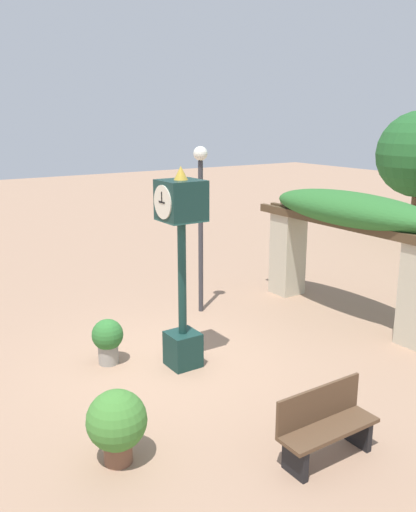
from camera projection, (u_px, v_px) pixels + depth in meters
name	position (u px, v px, depth m)	size (l,w,h in m)	color
ground_plane	(170.00, 363.00, 9.19)	(60.00, 60.00, 0.00)	#9E7A60
pedestal_clock	(182.00, 255.00, 8.63)	(0.64, 0.68, 3.32)	#14332D
pergola	(349.00, 227.00, 10.93)	(4.82, 1.21, 2.60)	#BCB299
potted_plant_near_left	(108.00, 339.00, 9.07)	(0.53, 0.53, 0.78)	gray
potted_plant_near_right	(117.00, 423.00, 6.43)	(0.73, 0.73, 0.93)	brown
park_bench	(326.00, 426.00, 6.55)	(0.42, 1.34, 0.89)	brown
lamp_post	(201.00, 203.00, 11.07)	(0.29, 0.29, 3.48)	#333338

